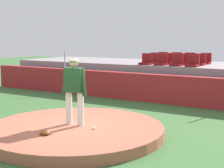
# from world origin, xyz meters

# --- Properties ---
(ground_plane) EXTENTS (60.00, 60.00, 0.00)m
(ground_plane) POSITION_xyz_m (0.00, 0.00, 0.00)
(ground_plane) COLOR #3C6834
(pitchers_mound) EXTENTS (4.74, 4.74, 0.26)m
(pitchers_mound) POSITION_xyz_m (0.00, 0.00, 0.13)
(pitchers_mound) COLOR #A95C45
(pitchers_mound) RESTS_ON ground_plane
(pitcher) EXTENTS (0.77, 0.33, 1.83)m
(pitcher) POSITION_xyz_m (-0.05, 0.05, 1.32)
(pitcher) COLOR silver
(pitcher) RESTS_ON pitchers_mound
(baseball) EXTENTS (0.07, 0.07, 0.07)m
(baseball) POSITION_xyz_m (0.65, -0.07, 0.30)
(baseball) COLOR white
(baseball) RESTS_ON pitchers_mound
(fielding_glove) EXTENTS (0.31, 0.21, 0.11)m
(fielding_glove) POSITION_xyz_m (-0.10, -1.08, 0.32)
(fielding_glove) COLOR brown
(fielding_glove) RESTS_ON pitchers_mound
(brick_barrier) EXTENTS (18.00, 0.40, 1.14)m
(brick_barrier) POSITION_xyz_m (0.00, 5.39, 0.57)
(brick_barrier) COLOR maroon
(brick_barrier) RESTS_ON ground_plane
(fence_post_left) EXTENTS (0.06, 0.06, 0.86)m
(fence_post_left) POSITION_xyz_m (-4.74, 5.39, 1.57)
(fence_post_left) COLOR silver
(fence_post_left) RESTS_ON brick_barrier
(bleacher_platform) EXTENTS (16.74, 4.10, 1.42)m
(bleacher_platform) POSITION_xyz_m (0.00, 8.04, 0.71)
(bleacher_platform) COLOR gray
(bleacher_platform) RESTS_ON ground_plane
(stadium_chair_0) EXTENTS (0.48, 0.44, 0.50)m
(stadium_chair_0) POSITION_xyz_m (-1.04, 6.51, 1.57)
(stadium_chair_0) COLOR maroon
(stadium_chair_0) RESTS_ON bleacher_platform
(stadium_chair_1) EXTENTS (0.48, 0.44, 0.50)m
(stadium_chair_1) POSITION_xyz_m (-0.32, 6.53, 1.57)
(stadium_chair_1) COLOR maroon
(stadium_chair_1) RESTS_ON bleacher_platform
(stadium_chair_2) EXTENTS (0.48, 0.44, 0.50)m
(stadium_chair_2) POSITION_xyz_m (0.37, 6.51, 1.57)
(stadium_chair_2) COLOR maroon
(stadium_chair_2) RESTS_ON bleacher_platform
(stadium_chair_3) EXTENTS (0.48, 0.44, 0.50)m
(stadium_chair_3) POSITION_xyz_m (1.07, 6.50, 1.57)
(stadium_chair_3) COLOR maroon
(stadium_chair_3) RESTS_ON bleacher_platform
(stadium_chair_4) EXTENTS (0.48, 0.44, 0.50)m
(stadium_chair_4) POSITION_xyz_m (-1.05, 7.43, 1.57)
(stadium_chair_4) COLOR maroon
(stadium_chair_4) RESTS_ON bleacher_platform
(stadium_chair_5) EXTENTS (0.48, 0.44, 0.50)m
(stadium_chair_5) POSITION_xyz_m (-0.34, 7.40, 1.57)
(stadium_chair_5) COLOR maroon
(stadium_chair_5) RESTS_ON bleacher_platform
(stadium_chair_6) EXTENTS (0.48, 0.44, 0.50)m
(stadium_chair_6) POSITION_xyz_m (0.38, 7.41, 1.57)
(stadium_chair_6) COLOR maroon
(stadium_chair_6) RESTS_ON bleacher_platform
(stadium_chair_7) EXTENTS (0.48, 0.44, 0.50)m
(stadium_chair_7) POSITION_xyz_m (1.07, 7.42, 1.57)
(stadium_chair_7) COLOR maroon
(stadium_chair_7) RESTS_ON bleacher_platform
(stadium_chair_8) EXTENTS (0.48, 0.44, 0.50)m
(stadium_chair_8) POSITION_xyz_m (-1.03, 8.30, 1.57)
(stadium_chair_8) COLOR maroon
(stadium_chair_8) RESTS_ON bleacher_platform
(stadium_chair_9) EXTENTS (0.48, 0.44, 0.50)m
(stadium_chair_9) POSITION_xyz_m (-0.32, 8.33, 1.57)
(stadium_chair_9) COLOR maroon
(stadium_chair_9) RESTS_ON bleacher_platform
(stadium_chair_10) EXTENTS (0.48, 0.44, 0.50)m
(stadium_chair_10) POSITION_xyz_m (0.33, 8.30, 1.57)
(stadium_chair_10) COLOR maroon
(stadium_chair_10) RESTS_ON bleacher_platform
(stadium_chair_11) EXTENTS (0.48, 0.44, 0.50)m
(stadium_chair_11) POSITION_xyz_m (1.07, 8.31, 1.57)
(stadium_chair_11) COLOR maroon
(stadium_chair_11) RESTS_ON bleacher_platform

